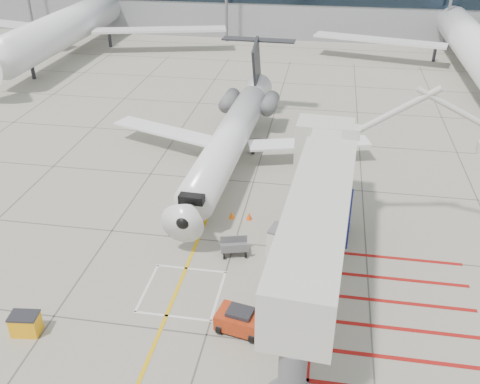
% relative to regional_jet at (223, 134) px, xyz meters
% --- Properties ---
extents(ground_plane, '(260.00, 260.00, 0.00)m').
position_rel_regional_jet_xyz_m(ground_plane, '(2.33, -12.28, -3.66)').
color(ground_plane, '#9F9A89').
rests_on(ground_plane, ground).
extents(regional_jet, '(23.37, 28.89, 7.33)m').
position_rel_regional_jet_xyz_m(regional_jet, '(0.00, 0.00, 0.00)').
color(regional_jet, white).
rests_on(regional_jet, ground_plane).
extents(jet_bridge, '(11.01, 20.91, 8.11)m').
position_rel_regional_jet_xyz_m(jet_bridge, '(7.22, -12.66, 0.39)').
color(jet_bridge, beige).
rests_on(jet_bridge, ground_plane).
extents(pushback_tug, '(2.51, 1.84, 1.32)m').
position_rel_regional_jet_xyz_m(pushback_tug, '(3.90, -15.63, -3.00)').
color(pushback_tug, '#AB2E10').
rests_on(pushback_tug, ground_plane).
extents(spill_bin, '(1.42, 1.03, 1.15)m').
position_rel_regional_jet_xyz_m(spill_bin, '(-6.41, -17.57, -3.09)').
color(spill_bin, '#F2A00D').
rests_on(spill_bin, ground_plane).
extents(baggage_cart, '(1.84, 1.41, 1.03)m').
position_rel_regional_jet_xyz_m(baggage_cart, '(2.51, -9.44, -3.15)').
color(baggage_cart, '#59595E').
rests_on(baggage_cart, ground_plane).
extents(ground_power_unit, '(2.60, 1.90, 1.85)m').
position_rel_regional_jet_xyz_m(ground_power_unit, '(5.74, -9.15, -2.74)').
color(ground_power_unit, silver).
rests_on(ground_power_unit, ground_plane).
extents(cone_nose, '(0.38, 0.38, 0.52)m').
position_rel_regional_jet_xyz_m(cone_nose, '(1.63, -5.48, -3.40)').
color(cone_nose, orange).
rests_on(cone_nose, ground_plane).
extents(cone_side, '(0.37, 0.37, 0.51)m').
position_rel_regional_jet_xyz_m(cone_side, '(2.80, -5.42, -3.41)').
color(cone_side, '#FA4D0D').
rests_on(cone_side, ground_plane).
extents(bg_aircraft_c, '(36.87, 40.97, 12.29)m').
position_rel_regional_jet_xyz_m(bg_aircraft_c, '(23.42, 33.72, 2.48)').
color(bg_aircraft_c, silver).
rests_on(bg_aircraft_c, ground_plane).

